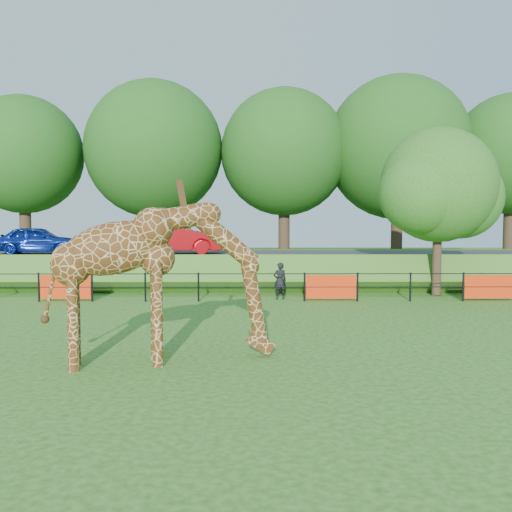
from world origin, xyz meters
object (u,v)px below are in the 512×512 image
object	(u,v)px
visitor	(280,281)
car_red	(173,238)
car_blue	(37,240)
tree_east	(440,190)
giraffe	(163,282)

from	to	relation	value
visitor	car_red	bearing A→B (deg)	-58.78
car_blue	car_red	size ratio (longest dim) A/B	0.83
car_blue	tree_east	world-z (taller)	tree_east
car_blue	car_red	distance (m)	6.50
giraffe	car_red	bearing A→B (deg)	84.12
visitor	tree_east	world-z (taller)	tree_east
car_red	visitor	bearing A→B (deg)	-143.95
car_blue	car_red	bearing A→B (deg)	-98.04
visitor	car_blue	bearing A→B (deg)	-37.53
car_blue	visitor	bearing A→B (deg)	-121.12
visitor	tree_east	bearing A→B (deg)	176.66
car_red	visitor	distance (m)	7.18
giraffe	visitor	bearing A→B (deg)	59.49
giraffe	car_blue	world-z (taller)	giraffe
car_blue	tree_east	bearing A→B (deg)	-109.50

